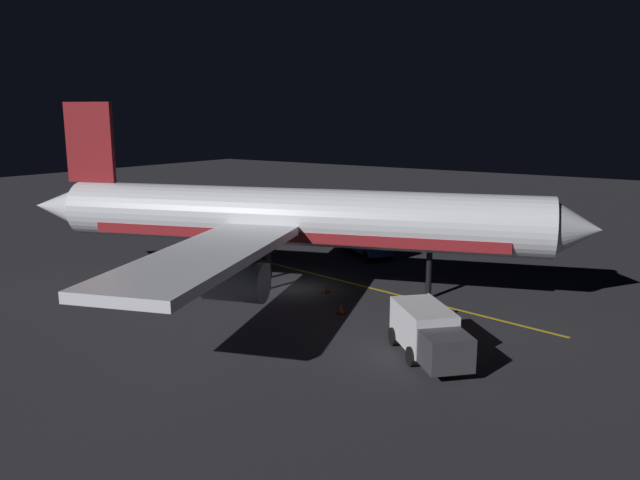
{
  "coord_description": "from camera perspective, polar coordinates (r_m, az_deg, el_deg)",
  "views": [
    {
      "loc": [
        31.13,
        23.57,
        11.16
      ],
      "look_at": [
        0.0,
        2.0,
        3.5
      ],
      "focal_mm": 34.44,
      "sensor_mm": 36.0,
      "label": 1
    }
  ],
  "objects": [
    {
      "name": "traffic_cone_near_left",
      "position": [
        36.18,
        9.2,
        -6.27
      ],
      "size": [
        0.5,
        0.5,
        0.55
      ],
      "color": "#EA590F",
      "rests_on": "ground_plane"
    },
    {
      "name": "traffic_cone_far",
      "position": [
        35.57,
        1.98,
        -6.44
      ],
      "size": [
        0.5,
        0.5,
        0.55
      ],
      "color": "#EA590F",
      "rests_on": "ground_plane"
    },
    {
      "name": "apron_guide_stripe",
      "position": [
        40.85,
        4.68,
        -4.45
      ],
      "size": [
        4.73,
        26.31,
        0.01
      ],
      "primitive_type": "cube",
      "rotation": [
        0.0,
        0.0,
        -0.17
      ],
      "color": "gold",
      "rests_on": "ground_plane"
    },
    {
      "name": "ground_plane",
      "position": [
        40.64,
        -2.33,
        -4.66
      ],
      "size": [
        180.0,
        180.0,
        0.2
      ],
      "primitive_type": "cube",
      "color": "#29292E"
    },
    {
      "name": "traffic_cone_under_wing",
      "position": [
        32.31,
        11.69,
        -8.55
      ],
      "size": [
        0.5,
        0.5,
        0.55
      ],
      "color": "#EA590F",
      "rests_on": "ground_plane"
    },
    {
      "name": "ground_crew_worker",
      "position": [
        34.15,
        10.01,
        -6.26
      ],
      "size": [
        0.4,
        0.4,
        1.74
      ],
      "color": "black",
      "rests_on": "ground_plane"
    },
    {
      "name": "catering_truck",
      "position": [
        50.21,
        4.21,
        -0.05
      ],
      "size": [
        5.37,
        6.62,
        2.24
      ],
      "color": "navy",
      "rests_on": "ground_plane"
    },
    {
      "name": "airliner",
      "position": [
        39.78,
        -3.25,
        1.95
      ],
      "size": [
        35.22,
        36.96,
        12.12
      ],
      "color": "silver",
      "rests_on": "ground_plane"
    },
    {
      "name": "baggage_truck",
      "position": [
        29.33,
        9.98,
        -8.57
      ],
      "size": [
        5.33,
        5.42,
        2.36
      ],
      "color": "silver",
      "rests_on": "ground_plane"
    },
    {
      "name": "traffic_cone_near_right",
      "position": [
        39.69,
        0.55,
        -4.52
      ],
      "size": [
        0.5,
        0.5,
        0.55
      ],
      "color": "#EA590F",
      "rests_on": "ground_plane"
    }
  ]
}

